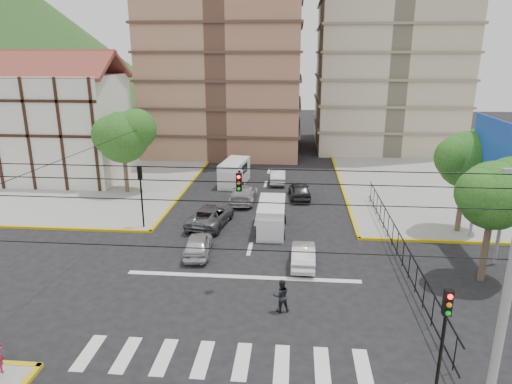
# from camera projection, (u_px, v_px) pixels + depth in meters

# --- Properties ---
(ground) EXTENTS (160.00, 160.00, 0.00)m
(ground) POSITION_uv_depth(u_px,v_px,m) (240.00, 287.00, 24.12)
(ground) COLOR black
(ground) RESTS_ON ground
(sidewalk_nw) EXTENTS (26.00, 26.00, 0.15)m
(sidewalk_nw) POSITION_uv_depth(u_px,v_px,m) (63.00, 178.00, 44.84)
(sidewalk_nw) COLOR gray
(sidewalk_nw) RESTS_ON ground
(sidewalk_ne) EXTENTS (26.00, 26.00, 0.15)m
(sidewalk_ne) POSITION_uv_depth(u_px,v_px,m) (485.00, 189.00, 41.48)
(sidewalk_ne) COLOR gray
(sidewalk_ne) RESTS_ON ground
(crosswalk_stripes) EXTENTS (12.00, 2.40, 0.01)m
(crosswalk_stripes) POSITION_uv_depth(u_px,v_px,m) (222.00, 360.00, 18.41)
(crosswalk_stripes) COLOR silver
(crosswalk_stripes) RESTS_ON ground
(stop_line) EXTENTS (13.00, 0.40, 0.01)m
(stop_line) POSITION_uv_depth(u_px,v_px,m) (243.00, 277.00, 25.27)
(stop_line) COLOR silver
(stop_line) RESTS_ON ground
(tudor_building) EXTENTS (10.80, 8.05, 12.23)m
(tudor_building) POSITION_uv_depth(u_px,v_px,m) (66.00, 126.00, 43.24)
(tudor_building) COLOR silver
(tudor_building) RESTS_ON ground
(distant_hill) EXTENTS (70.00, 70.00, 28.00)m
(distant_hill) POSITION_uv_depth(u_px,v_px,m) (9.00, 42.00, 91.35)
(distant_hill) COLOR #284D19
(distant_hill) RESTS_ON ground
(park_fence) EXTENTS (0.10, 22.50, 1.66)m
(park_fence) POSITION_uv_depth(u_px,v_px,m) (396.00, 258.00, 27.66)
(park_fence) COLOR black
(park_fence) RESTS_ON ground
(billboard) EXTENTS (0.36, 6.20, 8.10)m
(billboard) POSITION_uv_depth(u_px,v_px,m) (494.00, 157.00, 26.88)
(billboard) COLOR slate
(billboard) RESTS_ON ground
(tree_park_a) EXTENTS (4.41, 3.60, 6.83)m
(tree_park_a) POSITION_uv_depth(u_px,v_px,m) (496.00, 192.00, 23.48)
(tree_park_a) COLOR #473828
(tree_park_a) RESTS_ON ground
(tree_park_c) EXTENTS (4.65, 3.80, 7.25)m
(tree_park_c) POSITION_uv_depth(u_px,v_px,m) (468.00, 157.00, 29.98)
(tree_park_c) COLOR #473828
(tree_park_c) RESTS_ON ground
(tree_tudor) EXTENTS (5.39, 4.40, 7.43)m
(tree_tudor) POSITION_uv_depth(u_px,v_px,m) (124.00, 135.00, 38.86)
(tree_tudor) COLOR #473828
(tree_tudor) RESTS_ON ground
(traffic_light_se) EXTENTS (0.28, 0.22, 4.40)m
(traffic_light_se) POSITION_uv_depth(u_px,v_px,m) (444.00, 329.00, 15.13)
(traffic_light_se) COLOR black
(traffic_light_se) RESTS_ON ground
(traffic_light_nw) EXTENTS (0.28, 0.22, 4.40)m
(traffic_light_nw) POSITION_uv_depth(u_px,v_px,m) (141.00, 186.00, 31.30)
(traffic_light_nw) COLOR black
(traffic_light_nw) RESTS_ON ground
(traffic_light_hanging) EXTENTS (18.00, 9.12, 0.92)m
(traffic_light_hanging) POSITION_uv_depth(u_px,v_px,m) (233.00, 192.00, 20.46)
(traffic_light_hanging) COLOR black
(traffic_light_hanging) RESTS_ON ground
(utility_pole_se) EXTENTS (1.40, 0.28, 9.00)m
(utility_pole_se) POSITION_uv_depth(u_px,v_px,m) (505.00, 306.00, 13.40)
(utility_pole_se) COLOR slate
(utility_pole_se) RESTS_ON ground
(van_right_lane) EXTENTS (1.96, 4.60, 2.07)m
(van_right_lane) POSITION_uv_depth(u_px,v_px,m) (271.00, 218.00, 31.34)
(van_right_lane) COLOR silver
(van_right_lane) RESTS_ON ground
(van_left_lane) EXTENTS (2.54, 5.15, 2.23)m
(van_left_lane) POSITION_uv_depth(u_px,v_px,m) (234.00, 173.00, 42.72)
(van_left_lane) COLOR silver
(van_left_lane) RESTS_ON ground
(car_silver_front_left) EXTENTS (1.90, 4.01, 1.33)m
(car_silver_front_left) POSITION_uv_depth(u_px,v_px,m) (198.00, 244.00, 27.93)
(car_silver_front_left) COLOR silver
(car_silver_front_left) RESTS_ON ground
(car_white_front_right) EXTENTS (1.39, 3.86, 1.27)m
(car_white_front_right) POSITION_uv_depth(u_px,v_px,m) (303.00, 255.00, 26.57)
(car_white_front_right) COLOR white
(car_white_front_right) RESTS_ON ground
(car_grey_mid_left) EXTENTS (3.14, 5.50, 1.45)m
(car_grey_mid_left) POSITION_uv_depth(u_px,v_px,m) (211.00, 215.00, 32.73)
(car_grey_mid_left) COLOR slate
(car_grey_mid_left) RESTS_ON ground
(car_silver_rear_left) EXTENTS (2.03, 4.89, 1.41)m
(car_silver_rear_left) POSITION_uv_depth(u_px,v_px,m) (244.00, 194.00, 37.86)
(car_silver_rear_left) COLOR silver
(car_silver_rear_left) RESTS_ON ground
(car_darkgrey_mid_right) EXTENTS (2.06, 4.30, 1.42)m
(car_darkgrey_mid_right) POSITION_uv_depth(u_px,v_px,m) (300.00, 190.00, 38.83)
(car_darkgrey_mid_right) COLOR #272729
(car_darkgrey_mid_right) RESTS_ON ground
(car_white_rear_right) EXTENTS (1.48, 4.02, 1.31)m
(car_white_rear_right) POSITION_uv_depth(u_px,v_px,m) (278.00, 176.00, 43.37)
(car_white_rear_right) COLOR silver
(car_white_rear_right) RESTS_ON ground
(pedestrian_crosswalk) EXTENTS (0.94, 0.82, 1.65)m
(pedestrian_crosswalk) POSITION_uv_depth(u_px,v_px,m) (281.00, 296.00, 21.69)
(pedestrian_crosswalk) COLOR black
(pedestrian_crosswalk) RESTS_ON ground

